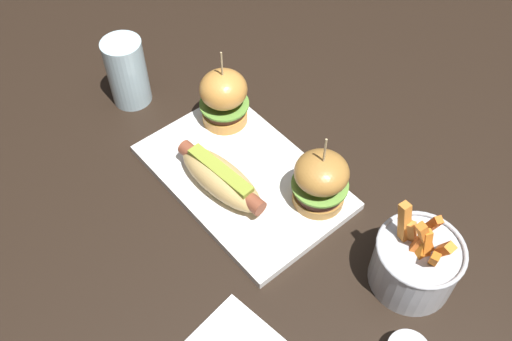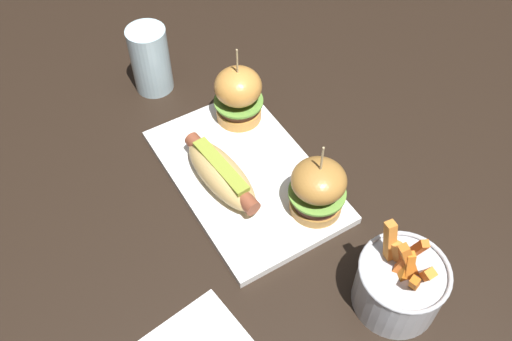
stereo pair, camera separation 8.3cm
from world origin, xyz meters
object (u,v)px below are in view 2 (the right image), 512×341
fries_bucket (400,284)px  hot_dog (222,175)px  slider_left (238,95)px  slider_right (318,188)px  platter_main (245,175)px  water_glass (150,60)px

fries_bucket → hot_dog: bearing=-159.2°
slider_left → slider_right: (0.23, 0.00, -0.00)m
platter_main → fries_bucket: size_ratio=2.32×
platter_main → water_glass: size_ratio=2.63×
slider_left → water_glass: 0.18m
hot_dog → slider_right: bearing=42.1°
hot_dog → fries_bucket: size_ratio=1.22×
slider_right → water_glass: size_ratio=1.09×
slider_left → fries_bucket: (0.40, 0.01, -0.02)m
platter_main → fries_bucket: 0.30m
platter_main → slider_left: size_ratio=2.27×
hot_dog → slider_left: (-0.12, 0.10, 0.03)m
platter_main → hot_dog: bearing=-85.9°
platter_main → hot_dog: 0.05m
platter_main → water_glass: (-0.27, -0.03, 0.06)m
platter_main → hot_dog: (0.00, -0.04, 0.03)m
hot_dog → water_glass: size_ratio=1.39×
slider_left → fries_bucket: slider_left is taller
platter_main → slider_right: (0.11, 0.06, 0.05)m
water_glass → platter_main: bearing=6.9°
slider_left → platter_main: bearing=-25.5°
slider_left → water_glass: slider_left is taller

